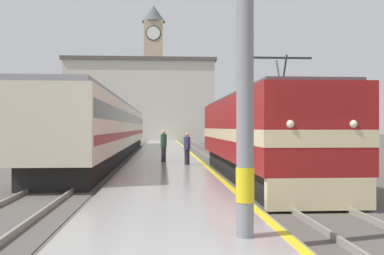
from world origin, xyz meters
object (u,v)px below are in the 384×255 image
object	(u,v)px
locomotive_train	(257,136)
second_waiting_passenger	(164,145)
person_on_platform	(187,148)
passenger_train	(112,129)
clock_tower	(154,69)
catenary_mast	(249,13)

from	to	relation	value
locomotive_train	second_waiting_passenger	bearing A→B (deg)	120.86
locomotive_train	person_on_platform	xyz separation A→B (m)	(-2.65, 4.46, -0.69)
locomotive_train	second_waiting_passenger	world-z (taller)	locomotive_train
passenger_train	clock_tower	xyz separation A→B (m)	(2.29, 43.51, 10.09)
second_waiting_passenger	passenger_train	bearing A→B (deg)	113.79
catenary_mast	clock_tower	bearing A→B (deg)	92.35
catenary_mast	second_waiting_passenger	bearing A→B (deg)	94.67
second_waiting_passenger	clock_tower	world-z (taller)	clock_tower
catenary_mast	person_on_platform	world-z (taller)	catenary_mast
locomotive_train	second_waiting_passenger	distance (m)	7.48
passenger_train	clock_tower	size ratio (longest dim) A/B	1.66
person_on_platform	clock_tower	size ratio (longest dim) A/B	0.07
second_waiting_passenger	clock_tower	bearing A→B (deg)	91.59
passenger_train	clock_tower	bearing A→B (deg)	86.98
catenary_mast	second_waiting_passenger	size ratio (longest dim) A/B	4.53
catenary_mast	person_on_platform	xyz separation A→B (m)	(-0.21, 15.08, -3.02)
locomotive_train	clock_tower	bearing A→B (deg)	95.15
clock_tower	passenger_train	bearing A→B (deg)	-93.02
locomotive_train	clock_tower	distance (m)	59.52
passenger_train	catenary_mast	size ratio (longest dim) A/B	4.86
person_on_platform	second_waiting_passenger	size ratio (longest dim) A/B	0.93
locomotive_train	person_on_platform	size ratio (longest dim) A/B	9.37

